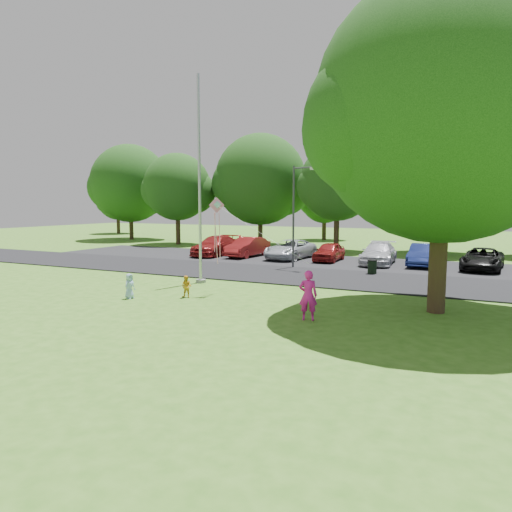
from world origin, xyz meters
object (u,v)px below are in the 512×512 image
at_px(trash_can, 372,267).
at_px(child_yellow, 187,287).
at_px(child_blue, 130,286).
at_px(big_tree, 441,117).
at_px(flagpole, 200,198).
at_px(woman, 308,295).
at_px(street_lamp, 297,207).
at_px(kite, 218,216).

xyz_separation_m(trash_can, child_yellow, (-5.75, -9.56, 0.05)).
bearing_deg(child_yellow, child_blue, -159.54).
bearing_deg(big_tree, flagpole, 170.71).
bearing_deg(trash_can, big_tree, -64.97).
xyz_separation_m(trash_can, woman, (0.02, -10.93, 0.43)).
height_order(big_tree, child_blue, big_tree).
bearing_deg(woman, flagpole, -49.46).
bearing_deg(flagpole, woman, -33.39).
distance_m(trash_can, child_blue, 13.23).
bearing_deg(big_tree, trash_can, 115.03).
bearing_deg(trash_can, woman, -89.90).
relative_size(woman, child_yellow, 1.83).
xyz_separation_m(flagpole, trash_can, (7.18, 6.19, -3.75)).
distance_m(street_lamp, trash_can, 5.74).
bearing_deg(street_lamp, trash_can, 7.26).
distance_m(flagpole, street_lamp, 7.27).
relative_size(street_lamp, big_tree, 0.53).
distance_m(big_tree, woman, 7.64).
bearing_deg(big_tree, child_yellow, -170.49).
relative_size(flagpole, big_tree, 0.86).
bearing_deg(kite, trash_can, 20.45).
height_order(flagpole, street_lamp, flagpole).
height_order(flagpole, big_tree, big_tree).
bearing_deg(kite, child_blue, 179.50).
bearing_deg(street_lamp, flagpole, -95.42).
bearing_deg(flagpole, kite, -43.88).
distance_m(child_yellow, kite, 3.26).
bearing_deg(flagpole, child_yellow, -67.02).
bearing_deg(kite, big_tree, -36.55).
relative_size(trash_can, child_yellow, 0.89).
bearing_deg(trash_can, child_yellow, -121.02).
xyz_separation_m(big_tree, child_blue, (-11.48, -2.75, -6.32)).
xyz_separation_m(big_tree, kite, (-8.60, -0.43, -3.46)).
bearing_deg(child_blue, flagpole, -4.71).
bearing_deg(street_lamp, kite, -76.53).
distance_m(flagpole, trash_can, 10.19).
bearing_deg(woman, child_yellow, -29.46).
relative_size(street_lamp, woman, 3.64).
relative_size(big_tree, child_yellow, 12.63).
distance_m(trash_can, woman, 10.94).
bearing_deg(street_lamp, child_blue, -90.44).
xyz_separation_m(trash_can, kite, (-4.88, -8.40, 2.97)).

